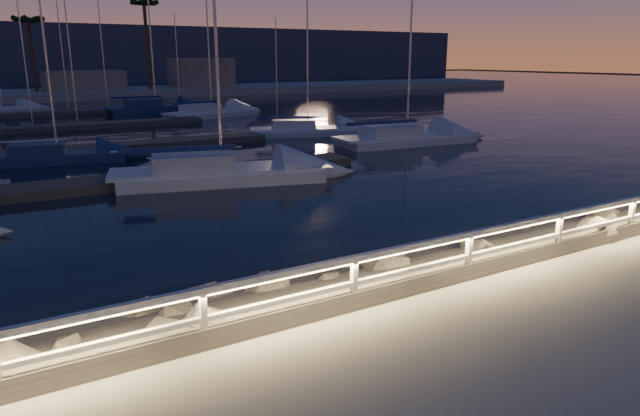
{
  "coord_description": "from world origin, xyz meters",
  "views": [
    {
      "loc": [
        -4.76,
        -8.39,
        4.69
      ],
      "look_at": [
        2.62,
        4.0,
        0.86
      ],
      "focal_mm": 32.0,
      "sensor_mm": 36.0,
      "label": 1
    }
  ],
  "objects_px": {
    "sailboat_d": "(403,137)",
    "sailboat_l": "(209,112)",
    "sailboat_g": "(54,155)",
    "sailboat_h": "(305,129)",
    "sailboat_k": "(153,107)",
    "guard_rail": "(305,281)",
    "sailboat_c": "(216,172)"
  },
  "relations": [
    {
      "from": "sailboat_g",
      "to": "sailboat_h",
      "type": "distance_m",
      "value": 16.56
    },
    {
      "from": "sailboat_c",
      "to": "sailboat_k",
      "type": "bearing_deg",
      "value": 94.59
    },
    {
      "from": "sailboat_g",
      "to": "sailboat_l",
      "type": "bearing_deg",
      "value": 61.86
    },
    {
      "from": "sailboat_l",
      "to": "guard_rail",
      "type": "bearing_deg",
      "value": -123.79
    },
    {
      "from": "sailboat_g",
      "to": "sailboat_h",
      "type": "xyz_separation_m",
      "value": [
        16.33,
        2.78,
        0.01
      ]
    },
    {
      "from": "guard_rail",
      "to": "sailboat_l",
      "type": "distance_m",
      "value": 43.45
    },
    {
      "from": "sailboat_c",
      "to": "sailboat_g",
      "type": "distance_m",
      "value": 10.24
    },
    {
      "from": "sailboat_c",
      "to": "sailboat_l",
      "type": "height_order",
      "value": "sailboat_c"
    },
    {
      "from": "sailboat_d",
      "to": "sailboat_l",
      "type": "relative_size",
      "value": 1.05
    },
    {
      "from": "guard_rail",
      "to": "sailboat_g",
      "type": "height_order",
      "value": "sailboat_g"
    },
    {
      "from": "sailboat_g",
      "to": "sailboat_l",
      "type": "xyz_separation_m",
      "value": [
        14.93,
        17.91,
        0.04
      ]
    },
    {
      "from": "sailboat_g",
      "to": "sailboat_l",
      "type": "distance_m",
      "value": 23.32
    },
    {
      "from": "sailboat_d",
      "to": "sailboat_k",
      "type": "height_order",
      "value": "sailboat_d"
    },
    {
      "from": "guard_rail",
      "to": "sailboat_k",
      "type": "height_order",
      "value": "sailboat_k"
    },
    {
      "from": "guard_rail",
      "to": "sailboat_d",
      "type": "height_order",
      "value": "sailboat_d"
    },
    {
      "from": "sailboat_k",
      "to": "sailboat_h",
      "type": "bearing_deg",
      "value": -77.09
    },
    {
      "from": "sailboat_h",
      "to": "sailboat_k",
      "type": "bearing_deg",
      "value": 122.58
    },
    {
      "from": "sailboat_h",
      "to": "sailboat_l",
      "type": "bearing_deg",
      "value": 116.44
    },
    {
      "from": "sailboat_g",
      "to": "sailboat_k",
      "type": "relative_size",
      "value": 0.77
    },
    {
      "from": "guard_rail",
      "to": "sailboat_h",
      "type": "bearing_deg",
      "value": 60.75
    },
    {
      "from": "sailboat_h",
      "to": "sailboat_k",
      "type": "xyz_separation_m",
      "value": [
        -4.52,
        22.37,
        0.06
      ]
    },
    {
      "from": "sailboat_l",
      "to": "sailboat_h",
      "type": "bearing_deg",
      "value": -100.71
    },
    {
      "from": "sailboat_d",
      "to": "sailboat_h",
      "type": "height_order",
      "value": "sailboat_d"
    },
    {
      "from": "sailboat_c",
      "to": "sailboat_h",
      "type": "xyz_separation_m",
      "value": [
        10.84,
        11.43,
        -0.07
      ]
    },
    {
      "from": "sailboat_g",
      "to": "sailboat_l",
      "type": "height_order",
      "value": "sailboat_l"
    },
    {
      "from": "sailboat_d",
      "to": "sailboat_l",
      "type": "xyz_separation_m",
      "value": [
        -4.61,
        21.96,
        -0.01
      ]
    },
    {
      "from": "guard_rail",
      "to": "sailboat_l",
      "type": "xyz_separation_m",
      "value": [
        13.29,
        41.35,
        -0.94
      ]
    },
    {
      "from": "sailboat_c",
      "to": "sailboat_l",
      "type": "distance_m",
      "value": 28.19
    },
    {
      "from": "sailboat_c",
      "to": "sailboat_d",
      "type": "distance_m",
      "value": 14.78
    },
    {
      "from": "guard_rail",
      "to": "sailboat_c",
      "type": "height_order",
      "value": "sailboat_c"
    },
    {
      "from": "guard_rail",
      "to": "sailboat_g",
      "type": "distance_m",
      "value": 23.52
    },
    {
      "from": "sailboat_d",
      "to": "sailboat_k",
      "type": "xyz_separation_m",
      "value": [
        -7.73,
        29.21,
        0.02
      ]
    }
  ]
}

